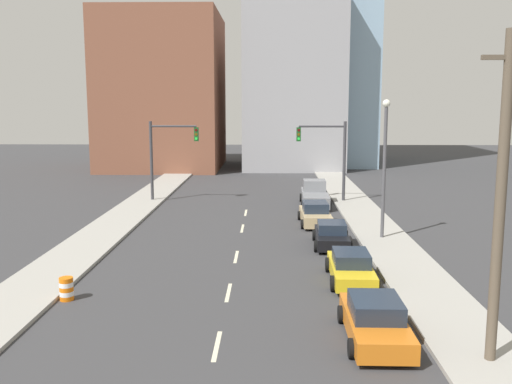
% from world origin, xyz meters
% --- Properties ---
extents(sidewalk_left, '(3.11, 88.95, 0.17)m').
position_xyz_m(sidewalk_left, '(-8.45, 44.48, 0.08)').
color(sidewalk_left, '#9E9B93').
rests_on(sidewalk_left, ground).
extents(sidewalk_right, '(3.11, 88.95, 0.17)m').
position_xyz_m(sidewalk_right, '(8.45, 44.48, 0.08)').
color(sidewalk_right, '#9E9B93').
rests_on(sidewalk_right, ground).
extents(lane_stripe_at_8m, '(0.16, 2.40, 0.01)m').
position_xyz_m(lane_stripe_at_8m, '(0.00, 7.79, 0.00)').
color(lane_stripe_at_8m, beige).
rests_on(lane_stripe_at_8m, ground).
extents(lane_stripe_at_13m, '(0.16, 2.40, 0.01)m').
position_xyz_m(lane_stripe_at_13m, '(0.00, 13.17, 0.00)').
color(lane_stripe_at_13m, beige).
rests_on(lane_stripe_at_13m, ground).
extents(lane_stripe_at_19m, '(0.16, 2.40, 0.01)m').
position_xyz_m(lane_stripe_at_19m, '(0.00, 18.84, 0.00)').
color(lane_stripe_at_19m, beige).
rests_on(lane_stripe_at_19m, ground).
extents(lane_stripe_at_26m, '(0.16, 2.40, 0.01)m').
position_xyz_m(lane_stripe_at_26m, '(0.00, 25.67, 0.00)').
color(lane_stripe_at_26m, beige).
rests_on(lane_stripe_at_26m, ground).
extents(lane_stripe_at_31m, '(0.16, 2.40, 0.01)m').
position_xyz_m(lane_stripe_at_31m, '(0.00, 30.95, 0.00)').
color(lane_stripe_at_31m, beige).
rests_on(lane_stripe_at_31m, ground).
extents(building_brick_left, '(14.00, 16.00, 18.60)m').
position_xyz_m(building_brick_left, '(-11.31, 60.79, 9.30)').
color(building_brick_left, brown).
rests_on(building_brick_left, ground).
extents(building_office_center, '(12.00, 20.00, 20.93)m').
position_xyz_m(building_office_center, '(4.57, 64.79, 10.46)').
color(building_office_center, '#99999E').
rests_on(building_office_center, ground).
extents(building_glass_right, '(13.00, 20.00, 38.52)m').
position_xyz_m(building_glass_right, '(8.47, 68.79, 19.26)').
color(building_glass_right, '#8CADC6').
rests_on(building_glass_right, ground).
extents(traffic_signal_left, '(3.97, 0.35, 6.51)m').
position_xyz_m(traffic_signal_left, '(-6.75, 35.64, 4.18)').
color(traffic_signal_left, '#38383D').
rests_on(traffic_signal_left, ground).
extents(traffic_signal_right, '(3.97, 0.35, 6.51)m').
position_xyz_m(traffic_signal_right, '(6.65, 35.64, 4.18)').
color(traffic_signal_right, '#38383D').
rests_on(traffic_signal_right, ground).
extents(utility_pole_right_near, '(1.60, 0.32, 10.02)m').
position_xyz_m(utility_pole_right_near, '(8.51, 6.68, 5.13)').
color(utility_pole_right_near, brown).
rests_on(utility_pole_right_near, ground).
extents(traffic_barrel, '(0.56, 0.56, 0.95)m').
position_xyz_m(traffic_barrel, '(-6.52, 12.08, 0.47)').
color(traffic_barrel, orange).
rests_on(traffic_barrel, ground).
extents(street_lamp, '(0.44, 0.44, 8.15)m').
position_xyz_m(street_lamp, '(8.34, 22.81, 4.73)').
color(street_lamp, '#4C4C51').
rests_on(street_lamp, ground).
extents(sedan_orange, '(2.19, 4.73, 1.46)m').
position_xyz_m(sedan_orange, '(5.31, 8.45, 0.66)').
color(sedan_orange, orange).
rests_on(sedan_orange, ground).
extents(sedan_yellow, '(2.12, 4.64, 1.37)m').
position_xyz_m(sedan_yellow, '(5.40, 14.86, 0.64)').
color(sedan_yellow, gold).
rests_on(sedan_yellow, ground).
extents(sedan_black, '(2.17, 4.28, 1.37)m').
position_xyz_m(sedan_black, '(5.21, 21.22, 0.63)').
color(sedan_black, black).
rests_on(sedan_black, ground).
extents(sedan_tan, '(2.16, 4.63, 1.49)m').
position_xyz_m(sedan_tan, '(4.76, 27.08, 0.67)').
color(sedan_tan, tan).
rests_on(sedan_tan, ground).
extents(pickup_truck_gray, '(2.35, 5.84, 1.91)m').
position_xyz_m(pickup_truck_gray, '(5.28, 34.19, 0.78)').
color(pickup_truck_gray, slate).
rests_on(pickup_truck_gray, ground).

